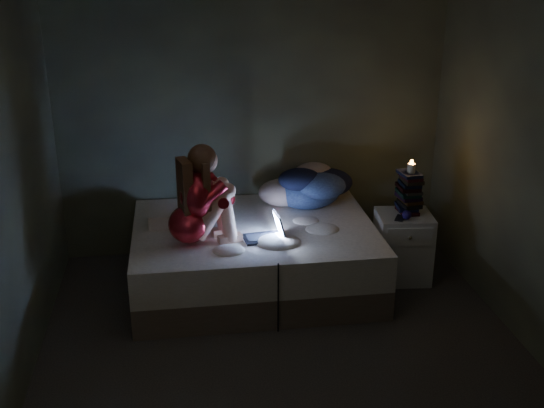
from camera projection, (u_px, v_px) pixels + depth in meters
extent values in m
cube|color=black|center=(285.00, 355.00, 4.95)|extent=(3.60, 3.80, 0.02)
cube|color=#32342E|center=(253.00, 119.00, 6.23)|extent=(3.60, 0.02, 2.60)
cube|color=#32342E|center=(363.00, 347.00, 2.71)|extent=(3.60, 0.02, 2.60)
cube|color=#32342E|center=(4.00, 203.00, 4.23)|extent=(0.02, 3.80, 2.60)
cube|color=#32342E|center=(539.00, 176.00, 4.71)|extent=(0.02, 3.80, 2.60)
cube|color=white|center=(173.00, 217.00, 5.77)|extent=(0.41, 0.29, 0.12)
cube|color=silver|center=(403.00, 247.00, 5.95)|extent=(0.50, 0.46, 0.62)
cylinder|color=beige|center=(411.00, 170.00, 5.75)|extent=(0.07, 0.07, 0.08)
cube|color=black|center=(401.00, 218.00, 5.74)|extent=(0.12, 0.16, 0.01)
sphere|color=navy|center=(408.00, 215.00, 5.72)|extent=(0.08, 0.08, 0.08)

